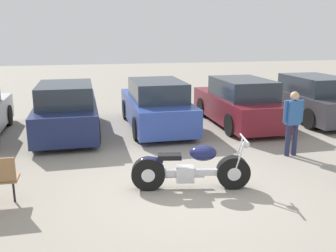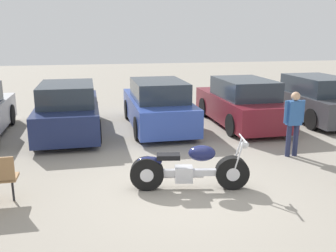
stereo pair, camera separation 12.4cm
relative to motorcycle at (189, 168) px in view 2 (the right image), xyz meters
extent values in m
plane|color=gray|center=(-0.09, -0.05, -0.42)|extent=(60.00, 60.00, 0.00)
cylinder|color=black|center=(0.82, -0.15, -0.10)|extent=(0.67, 0.31, 0.64)
cylinder|color=silver|center=(0.82, -0.15, -0.10)|extent=(0.29, 0.26, 0.26)
cylinder|color=black|center=(-0.79, 0.14, -0.10)|extent=(0.67, 0.31, 0.64)
cylinder|color=silver|center=(-0.79, 0.14, -0.10)|extent=(0.29, 0.26, 0.26)
cube|color=silver|center=(0.02, -0.01, -0.08)|extent=(1.25, 0.33, 0.12)
cube|color=silver|center=(-0.10, 0.01, -0.11)|extent=(0.38, 0.30, 0.30)
ellipsoid|color=#191E4C|center=(0.24, -0.05, 0.30)|extent=(0.58, 0.44, 0.30)
cube|color=black|center=(-0.39, 0.07, 0.24)|extent=(0.48, 0.32, 0.09)
ellipsoid|color=#191E4C|center=(-0.74, 0.13, 0.15)|extent=(0.51, 0.28, 0.20)
cylinder|color=silver|center=(0.89, -0.26, 0.24)|extent=(0.22, 0.07, 0.69)
cylinder|color=silver|center=(0.93, -0.08, 0.24)|extent=(0.22, 0.07, 0.69)
cylinder|color=silver|center=(1.00, -0.19, 0.58)|extent=(0.14, 0.62, 0.03)
sphere|color=silver|center=(1.04, -0.19, 0.46)|extent=(0.15, 0.15, 0.15)
cylinder|color=silver|center=(-0.29, 0.19, -0.21)|extent=(1.24, 0.30, 0.08)
cylinder|color=black|center=(-4.35, 6.21, -0.08)|extent=(0.20, 0.67, 0.67)
cube|color=#19234C|center=(-2.43, 4.83, 0.13)|extent=(1.71, 4.40, 0.78)
cube|color=#28333D|center=(-2.43, 4.56, 0.81)|extent=(1.51, 2.29, 0.58)
cylinder|color=black|center=(-3.22, 6.19, -0.08)|extent=(0.20, 0.67, 0.67)
cylinder|color=black|center=(-1.63, 6.19, -0.08)|extent=(0.20, 0.67, 0.67)
cylinder|color=black|center=(-3.22, 3.46, -0.08)|extent=(0.20, 0.67, 0.67)
cylinder|color=black|center=(-1.63, 3.46, -0.08)|extent=(0.20, 0.67, 0.67)
cube|color=#2D479E|center=(0.29, 4.95, 0.13)|extent=(1.71, 4.40, 0.78)
cube|color=#28333D|center=(0.29, 4.69, 0.81)|extent=(1.51, 2.29, 0.58)
cylinder|color=black|center=(-0.50, 6.31, -0.08)|extent=(0.20, 0.67, 0.67)
cylinder|color=black|center=(1.09, 6.31, -0.08)|extent=(0.20, 0.67, 0.67)
cylinder|color=black|center=(-0.50, 3.59, -0.08)|extent=(0.20, 0.67, 0.67)
cylinder|color=black|center=(1.09, 3.59, -0.08)|extent=(0.20, 0.67, 0.67)
cube|color=maroon|center=(3.01, 4.76, 0.13)|extent=(1.71, 4.40, 0.78)
cube|color=#28333D|center=(3.01, 4.49, 0.81)|extent=(1.51, 2.29, 0.58)
cylinder|color=black|center=(2.22, 6.12, -0.08)|extent=(0.20, 0.67, 0.67)
cylinder|color=black|center=(3.81, 6.12, -0.08)|extent=(0.20, 0.67, 0.67)
cylinder|color=black|center=(2.22, 3.39, -0.08)|extent=(0.20, 0.67, 0.67)
cylinder|color=black|center=(3.81, 3.39, -0.08)|extent=(0.20, 0.67, 0.67)
cube|color=#3D3D42|center=(5.74, 4.96, 0.13)|extent=(1.71, 4.40, 0.78)
cube|color=#28333D|center=(5.74, 4.70, 0.81)|extent=(1.51, 2.29, 0.58)
cylinder|color=black|center=(4.94, 6.33, -0.08)|extent=(0.20, 0.67, 0.67)
cylinder|color=black|center=(6.53, 6.33, -0.08)|extent=(0.20, 0.67, 0.67)
cylinder|color=black|center=(4.94, 3.60, -0.08)|extent=(0.20, 0.67, 0.67)
cylinder|color=black|center=(-3.21, 0.13, -0.19)|extent=(0.04, 0.04, 0.45)
cylinder|color=#232847|center=(2.88, 1.40, -0.02)|extent=(0.12, 0.12, 0.78)
cylinder|color=#232847|center=(3.07, 1.40, -0.02)|extent=(0.12, 0.12, 0.78)
cube|color=#2D5999|center=(2.97, 1.40, 0.66)|extent=(0.34, 0.20, 0.59)
cylinder|color=#2D5999|center=(2.75, 1.40, 0.69)|extent=(0.08, 0.08, 0.54)
cylinder|color=#2D5999|center=(3.19, 1.40, 0.69)|extent=(0.08, 0.08, 0.54)
sphere|color=tan|center=(2.97, 1.40, 1.06)|extent=(0.21, 0.21, 0.21)
camera|label=1|loc=(-1.91, -6.48, 2.52)|focal=40.00mm
camera|label=2|loc=(-1.78, -6.50, 2.52)|focal=40.00mm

